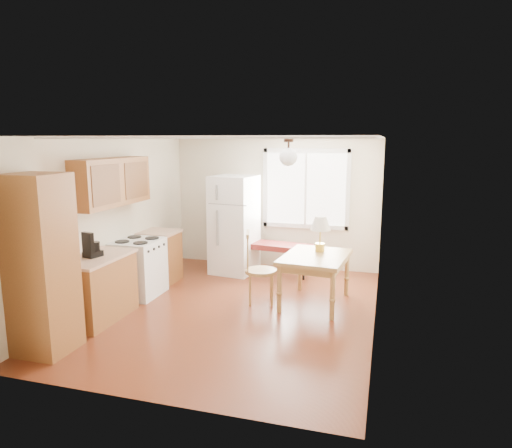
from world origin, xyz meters
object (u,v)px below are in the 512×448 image
at_px(bench, 277,247).
at_px(dining_table, 315,262).
at_px(chair, 254,262).
at_px(refrigerator, 234,225).

height_order(bench, dining_table, dining_table).
bearing_deg(chair, dining_table, -3.76).
bearing_deg(dining_table, bench, 130.01).
bearing_deg(refrigerator, dining_table, -28.70).
bearing_deg(bench, dining_table, -47.85).
bearing_deg(bench, chair, -82.30).
bearing_deg(dining_table, chair, -161.78).
xyz_separation_m(refrigerator, chair, (0.81, -1.47, -0.28)).
bearing_deg(bench, refrigerator, -169.12).
distance_m(refrigerator, bench, 0.90).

